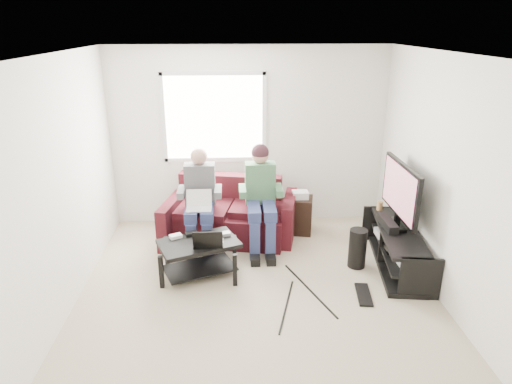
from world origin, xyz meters
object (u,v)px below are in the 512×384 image
subwoofer (357,248)px  end_table (300,214)px  sofa (231,217)px  coffee_table (199,251)px  tv (400,192)px  tv_stand (397,250)px

subwoofer → end_table: bearing=118.7°
sofa → subwoofer: 1.82m
coffee_table → subwoofer: 1.95m
subwoofer → end_table: end_table is taller
tv → coffee_table: bearing=-175.5°
sofa → tv: (2.05, -0.85, 0.65)m
tv → sofa: bearing=157.6°
tv → subwoofer: tv is taller
tv → tv_stand: bearing=-88.5°
sofa → tv_stand: bearing=-24.7°
subwoofer → end_table: (-0.57, 1.05, 0.03)m
sofa → coffee_table: size_ratio=1.88×
tv → subwoofer: bearing=-170.9°
sofa → end_table: (0.99, 0.12, -0.03)m
sofa → coffee_table: (-0.38, -1.04, 0.02)m
sofa → tv_stand: sofa is taller
coffee_table → subwoofer: subwoofer is taller
tv_stand → tv: size_ratio=1.42×
tv → end_table: size_ratio=1.76×
tv_stand → tv: bearing=91.5°
tv_stand → end_table: 1.51m
tv_stand → subwoofer: (-0.49, 0.02, 0.03)m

